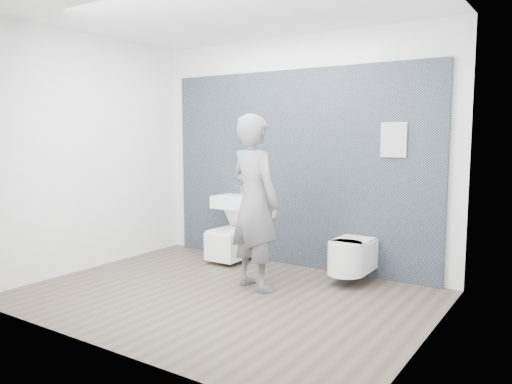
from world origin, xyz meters
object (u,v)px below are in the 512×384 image
Objects in this scene: washbasin at (236,201)px; toilet_square at (231,242)px; toilet_rounded at (350,256)px; visitor at (255,203)px.

washbasin reaches higher than toilet_square.
toilet_square is 1.64m from toilet_rounded.
visitor reaches higher than toilet_rounded.
toilet_square is (0.00, -0.10, -0.51)m from washbasin.
washbasin is 0.52m from toilet_square.
visitor is at bearing -137.13° from toilet_rounded.
visitor is (-0.78, -0.72, 0.61)m from toilet_rounded.
toilet_rounded is at bearing -120.55° from visitor.
washbasin is 0.80× the size of toilet_rounded.
toilet_square reaches higher than toilet_rounded.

